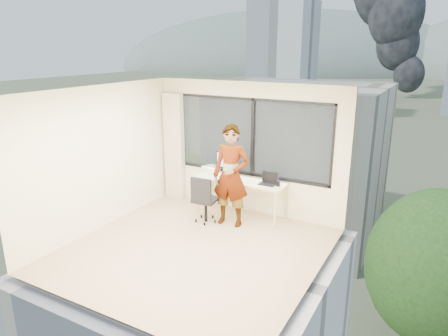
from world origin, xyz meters
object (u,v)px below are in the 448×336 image
Objects in this scene: person at (231,176)px; monitor at (227,164)px; handbag at (269,176)px; chair at (206,198)px; laptop at (268,179)px; game_console at (211,168)px; desk at (240,197)px.

person reaches higher than monitor.
monitor is 1.95× the size of handbag.
chair is at bearing -170.28° from person.
laptop reaches higher than chair.
game_console is 1.32m from handbag.
person is at bearing -141.91° from laptop.
monitor is at bearing 169.40° from desk.
monitor is 0.94m from laptop.
monitor is at bearing -2.44° from game_console.
monitor is at bearing -152.69° from handbag.
handbag is (-0.07, 0.23, -0.00)m from laptop.
chair is (-0.43, -0.60, 0.10)m from desk.
desk is 0.75m from chair.
chair is 0.50× the size of person.
desk is at bearing 1.63° from game_console.
person is 0.71m from laptop.
handbag reaches higher than game_console.
laptop is at bearing 30.93° from person.
person is 5.81× the size of laptop.
chair is at bearing -150.60° from laptop.
laptop reaches higher than handbag.
person is 3.82× the size of monitor.
monitor is (-0.33, 0.06, 0.62)m from desk.
laptop is (1.39, -0.28, 0.06)m from game_console.
laptop is at bearing 23.81° from chair.
game_console is at bearing 108.42° from chair.
monitor is (0.10, 0.66, 0.53)m from chair.
handbag is at bearing 20.05° from desk.
desk is 0.93m from game_console.
laptop is (0.92, -0.10, -0.15)m from monitor.
chair is at bearing -125.53° from desk.
handbag is at bearing 34.51° from chair.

